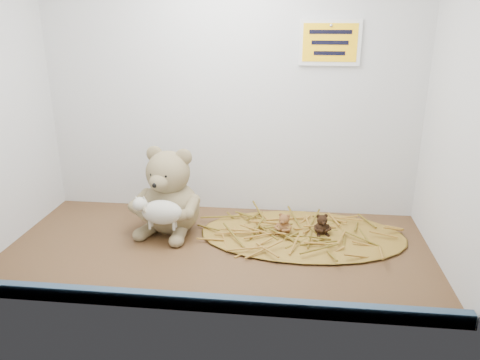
# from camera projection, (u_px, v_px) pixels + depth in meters

# --- Properties ---
(alcove_shell) EXTENTS (1.20, 0.60, 0.90)m
(alcove_shell) POSITION_uv_depth(u_px,v_px,m) (220.00, 84.00, 1.26)
(alcove_shell) COLOR #402A16
(alcove_shell) RESTS_ON ground
(front_rail) EXTENTS (1.19, 0.02, 0.04)m
(front_rail) POSITION_uv_depth(u_px,v_px,m) (197.00, 302.00, 1.05)
(front_rail) COLOR #344964
(front_rail) RESTS_ON shelf_floor
(straw_bed) EXTENTS (0.61, 0.36, 0.01)m
(straw_bed) POSITION_uv_depth(u_px,v_px,m) (302.00, 235.00, 1.40)
(straw_bed) COLOR olive
(straw_bed) RESTS_ON shelf_floor
(main_teddy) EXTENTS (0.26, 0.26, 0.26)m
(main_teddy) POSITION_uv_depth(u_px,v_px,m) (170.00, 190.00, 1.40)
(main_teddy) COLOR #918459
(main_teddy) RESTS_ON shelf_floor
(toy_lamb) EXTENTS (0.15, 0.09, 0.10)m
(toy_lamb) POSITION_uv_depth(u_px,v_px,m) (162.00, 212.00, 1.32)
(toy_lamb) COLOR beige
(toy_lamb) RESTS_ON main_teddy
(mini_teddy_tan) EXTENTS (0.07, 0.07, 0.06)m
(mini_teddy_tan) POSITION_uv_depth(u_px,v_px,m) (284.00, 223.00, 1.39)
(mini_teddy_tan) COLOR brown
(mini_teddy_tan) RESTS_ON straw_bed
(mini_teddy_brown) EXTENTS (0.06, 0.07, 0.06)m
(mini_teddy_brown) POSITION_uv_depth(u_px,v_px,m) (322.00, 223.00, 1.39)
(mini_teddy_brown) COLOR black
(mini_teddy_brown) RESTS_ON straw_bed
(wall_sign) EXTENTS (0.16, 0.01, 0.11)m
(wall_sign) POSITION_uv_depth(u_px,v_px,m) (330.00, 42.00, 1.39)
(wall_sign) COLOR #FFB90D
(wall_sign) RESTS_ON back_wall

